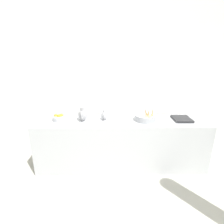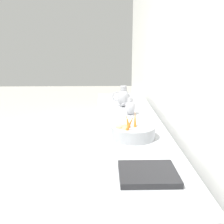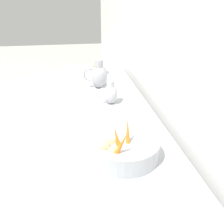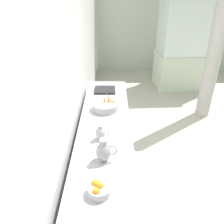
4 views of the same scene
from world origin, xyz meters
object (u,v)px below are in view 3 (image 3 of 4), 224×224
Objects in this scene: vegetable_colander at (124,149)px; metal_pitcher_short at (110,93)px; orange_bowl at (97,69)px; metal_pitcher_tall at (99,75)px.

metal_pitcher_short is (-0.04, -0.72, 0.03)m from vegetable_colander.
vegetable_colander is 0.72m from metal_pitcher_short.
metal_pitcher_tall is (0.03, 0.43, 0.07)m from orange_bowl.
vegetable_colander reaches higher than metal_pitcher_short.
vegetable_colander is 1.09m from metal_pitcher_tall.
orange_bowl is 0.43m from metal_pitcher_tall.
metal_pitcher_short is (-0.05, 0.37, -0.03)m from metal_pitcher_tall.
vegetable_colander is at bearing 89.16° from orange_bowl.
vegetable_colander is at bearing 86.77° from metal_pitcher_short.
metal_pitcher_tall reaches higher than vegetable_colander.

